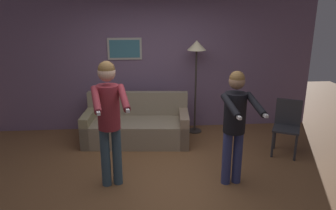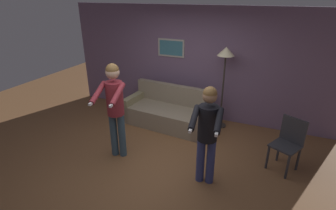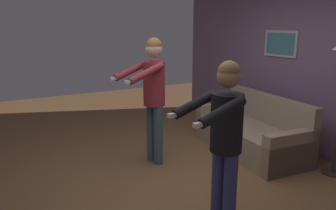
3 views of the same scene
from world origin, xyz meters
TOP-DOWN VIEW (x-y plane):
  - ground_plane at (0.00, 0.00)m, footprint 12.00×12.00m
  - back_wall_assembly at (-0.00, 2.26)m, footprint 6.40×0.09m
  - couch at (-0.38, 1.52)m, footprint 1.97×1.01m
  - torchiere_lamp at (0.77, 1.91)m, footprint 0.36×0.36m
  - person_standing_left at (-0.71, -0.02)m, footprint 0.53×0.76m
  - person_standing_right at (0.98, -0.11)m, footprint 0.49×0.72m
  - dining_chair_distant at (2.16, 0.81)m, footprint 0.57×0.57m

SIDE VIEW (x-z plane):
  - ground_plane at x=0.00m, z-range 0.00..0.00m
  - couch at x=-0.38m, z-range -0.16..0.71m
  - dining_chair_distant at x=2.16m, z-range 0.06..0.99m
  - person_standing_right at x=0.98m, z-range 0.17..1.80m
  - person_standing_left at x=-0.71m, z-range 0.20..1.97m
  - back_wall_assembly at x=0.00m, z-range 0.00..2.60m
  - torchiere_lamp at x=0.77m, z-range 0.63..2.45m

